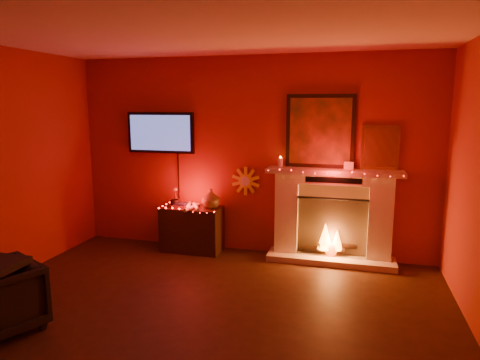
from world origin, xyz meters
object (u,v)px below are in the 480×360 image
object	(u,v)px
fireplace	(332,207)
tv	(161,133)
sunburst_clock	(246,181)
console_table	(193,226)

from	to	relation	value
fireplace	tv	world-z (taller)	fireplace
sunburst_clock	console_table	xyz separation A→B (m)	(-0.71, -0.22, -0.64)
fireplace	console_table	bearing A→B (deg)	-176.13
tv	console_table	bearing A→B (deg)	-19.62
tv	sunburst_clock	world-z (taller)	tv
tv	sunburst_clock	bearing A→B (deg)	1.24
tv	console_table	size ratio (longest dim) A/B	1.37
fireplace	tv	size ratio (longest dim) A/B	1.76
tv	console_table	xyz separation A→B (m)	(0.54, -0.19, -1.28)
tv	sunburst_clock	distance (m)	1.41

